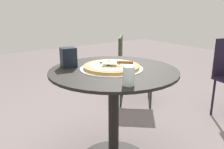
{
  "coord_description": "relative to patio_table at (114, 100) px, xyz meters",
  "views": [
    {
      "loc": [
        -1.27,
        0.93,
        1.16
      ],
      "look_at": [
        0.03,
        -0.0,
        0.7
      ],
      "focal_mm": 37.92,
      "sensor_mm": 36.0,
      "label": 1
    }
  ],
  "objects": [
    {
      "name": "patio_table",
      "position": [
        0.0,
        0.0,
        0.0
      ],
      "size": [
        0.89,
        0.89,
        0.74
      ],
      "color": "black",
      "rests_on": "ground"
    },
    {
      "name": "pizza_on_tray",
      "position": [
        0.03,
        -0.0,
        0.24
      ],
      "size": [
        0.44,
        0.44,
        0.04
      ],
      "color": "silver",
      "rests_on": "patio_table"
    },
    {
      "name": "pizza_server",
      "position": [
        -0.02,
        -0.02,
        0.28
      ],
      "size": [
        0.18,
        0.18,
        0.02
      ],
      "color": "silver",
      "rests_on": "pizza_on_tray"
    },
    {
      "name": "drinking_cup",
      "position": [
        -0.32,
        0.13,
        0.28
      ],
      "size": [
        0.07,
        0.07,
        0.11
      ],
      "primitive_type": "cylinder",
      "color": "silver",
      "rests_on": "patio_table"
    },
    {
      "name": "napkin_dispenser",
      "position": [
        0.24,
        0.22,
        0.3
      ],
      "size": [
        0.1,
        0.12,
        0.14
      ],
      "primitive_type": "cube",
      "rotation": [
        0.0,
        0.0,
        1.4
      ],
      "color": "black",
      "rests_on": "patio_table"
    },
    {
      "name": "patio_chair_near",
      "position": [
        0.84,
        -0.86,
        -0.03
      ],
      "size": [
        0.58,
        0.58,
        0.82
      ],
      "color": "#282F21",
      "rests_on": "ground"
    }
  ]
}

